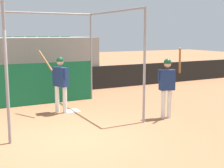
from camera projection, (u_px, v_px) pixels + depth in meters
The scene contains 7 objects.
ground_plane at pixel (70, 140), 7.18m from camera, with size 60.00×60.00×0.00m, color #9E6642.
outfield_wall at pixel (18, 83), 12.12m from camera, with size 24.00×0.12×1.01m.
bleacher_section at pixel (12, 64), 13.12m from camera, with size 7.05×2.40×2.29m.
batting_cage at pixel (49, 68), 10.13m from camera, with size 3.64×3.60×3.13m.
home_plate at pixel (72, 111), 9.85m from camera, with size 0.44×0.44×0.02m.
player_batter at pixel (60, 79), 9.52m from camera, with size 0.72×0.84×1.93m.
player_waiting at pixel (167, 82), 8.92m from camera, with size 0.81×0.51×2.05m.
Camera 1 is at (-2.34, -6.54, 2.44)m, focal length 50.00 mm.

